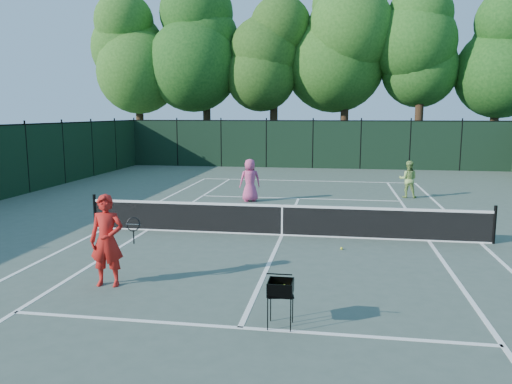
# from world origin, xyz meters

# --- Properties ---
(ground) EXTENTS (90.00, 90.00, 0.00)m
(ground) POSITION_xyz_m (0.00, 0.00, 0.00)
(ground) COLOR #455448
(ground) RESTS_ON ground
(sideline_doubles_left) EXTENTS (0.10, 23.77, 0.01)m
(sideline_doubles_left) POSITION_xyz_m (-5.49, 0.00, 0.00)
(sideline_doubles_left) COLOR white
(sideline_doubles_left) RESTS_ON ground
(sideline_doubles_right) EXTENTS (0.10, 23.77, 0.01)m
(sideline_doubles_right) POSITION_xyz_m (5.49, 0.00, 0.00)
(sideline_doubles_right) COLOR white
(sideline_doubles_right) RESTS_ON ground
(sideline_singles_left) EXTENTS (0.10, 23.77, 0.01)m
(sideline_singles_left) POSITION_xyz_m (-4.12, 0.00, 0.00)
(sideline_singles_left) COLOR white
(sideline_singles_left) RESTS_ON ground
(sideline_singles_right) EXTENTS (0.10, 23.77, 0.01)m
(sideline_singles_right) POSITION_xyz_m (4.12, 0.00, 0.00)
(sideline_singles_right) COLOR white
(sideline_singles_right) RESTS_ON ground
(baseline_far) EXTENTS (10.97, 0.10, 0.01)m
(baseline_far) POSITION_xyz_m (0.00, 11.88, 0.00)
(baseline_far) COLOR white
(baseline_far) RESTS_ON ground
(service_line_near) EXTENTS (8.23, 0.10, 0.01)m
(service_line_near) POSITION_xyz_m (0.00, -6.40, 0.00)
(service_line_near) COLOR white
(service_line_near) RESTS_ON ground
(service_line_far) EXTENTS (8.23, 0.10, 0.01)m
(service_line_far) POSITION_xyz_m (0.00, 6.40, 0.00)
(service_line_far) COLOR white
(service_line_far) RESTS_ON ground
(center_service_line) EXTENTS (0.10, 12.80, 0.01)m
(center_service_line) POSITION_xyz_m (0.00, 0.00, 0.00)
(center_service_line) COLOR white
(center_service_line) RESTS_ON ground
(tennis_net) EXTENTS (11.69, 0.09, 1.06)m
(tennis_net) POSITION_xyz_m (0.00, 0.00, 0.48)
(tennis_net) COLOR black
(tennis_net) RESTS_ON ground
(fence_far) EXTENTS (24.00, 0.05, 3.00)m
(fence_far) POSITION_xyz_m (0.00, 18.00, 1.50)
(fence_far) COLOR black
(fence_far) RESTS_ON ground
(tree_0) EXTENTS (6.40, 6.40, 13.14)m
(tree_0) POSITION_xyz_m (-13.00, 21.50, 8.16)
(tree_0) COLOR black
(tree_0) RESTS_ON ground
(tree_1) EXTENTS (6.80, 6.80, 13.98)m
(tree_1) POSITION_xyz_m (-8.00, 22.00, 8.69)
(tree_1) COLOR black
(tree_1) RESTS_ON ground
(tree_2) EXTENTS (6.00, 6.00, 12.40)m
(tree_2) POSITION_xyz_m (-3.00, 21.80, 7.73)
(tree_2) COLOR black
(tree_2) RESTS_ON ground
(tree_3) EXTENTS (7.00, 7.00, 14.45)m
(tree_3) POSITION_xyz_m (2.00, 22.30, 9.01)
(tree_3) COLOR black
(tree_3) RESTS_ON ground
(tree_4) EXTENTS (6.20, 6.20, 12.97)m
(tree_4) POSITION_xyz_m (7.00, 21.60, 8.14)
(tree_4) COLOR black
(tree_4) RESTS_ON ground
(tree_5) EXTENTS (5.80, 5.80, 12.23)m
(tree_5) POSITION_xyz_m (12.00, 22.10, 7.71)
(tree_5) COLOR black
(tree_5) RESTS_ON ground
(coach) EXTENTS (0.93, 0.70, 1.91)m
(coach) POSITION_xyz_m (-3.08, -4.79, 0.95)
(coach) COLOR red
(coach) RESTS_ON ground
(player_pink) EXTENTS (0.98, 0.81, 1.72)m
(player_pink) POSITION_xyz_m (-1.89, 5.42, 0.86)
(player_pink) COLOR #D34A80
(player_pink) RESTS_ON ground
(player_green) EXTENTS (0.82, 0.68, 1.55)m
(player_green) POSITION_xyz_m (4.51, 7.37, 0.78)
(player_green) COLOR #8FB45A
(player_green) RESTS_ON ground
(ball_hopper) EXTENTS (0.49, 0.49, 0.80)m
(ball_hopper) POSITION_xyz_m (0.66, -6.23, 0.67)
(ball_hopper) COLOR black
(ball_hopper) RESTS_ON ground
(loose_ball_midcourt) EXTENTS (0.07, 0.07, 0.07)m
(loose_ball_midcourt) POSITION_xyz_m (1.71, -1.28, 0.03)
(loose_ball_midcourt) COLOR yellow
(loose_ball_midcourt) RESTS_ON ground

